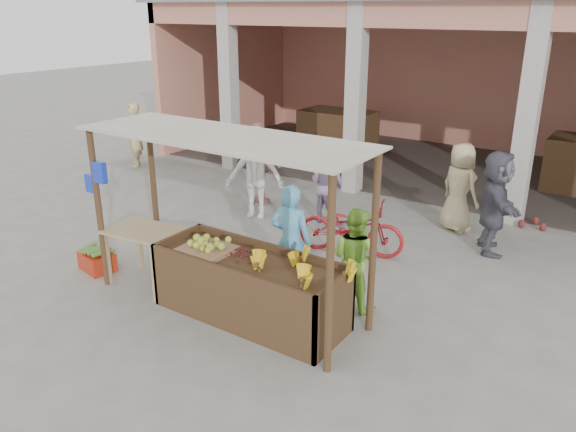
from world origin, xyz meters
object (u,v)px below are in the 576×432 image
Objects in this scene: fruit_stall at (250,290)px; vendor_green at (355,256)px; vendor_blue at (291,238)px; side_table at (145,238)px; red_crate at (97,261)px; motorcycle at (351,226)px.

fruit_stall is 1.73× the size of vendor_green.
vendor_green is (0.87, 0.24, -0.13)m from vendor_blue.
vendor_blue reaches higher than side_table.
vendor_blue is at bearing 30.06° from red_crate.
side_table is 3.33m from motorcycle.
red_crate is 0.37× the size of vendor_green.
vendor_blue is at bearing 164.80° from motorcycle.
vendor_green is at bearing 46.61° from fruit_stall.
vendor_blue is at bearing 82.01° from fruit_stall.
side_table is at bearing 28.45° from vendor_green.
fruit_stall is 1.47× the size of vendor_blue.
motorcycle is (-0.00, 1.78, -0.40)m from vendor_blue.
fruit_stall is 0.94m from vendor_blue.
vendor_green is (3.85, 1.26, 0.61)m from red_crate.
vendor_blue is (0.11, 0.80, 0.49)m from fruit_stall.
side_table is (-1.84, -0.11, 0.34)m from fruit_stall.
vendor_green is at bearing -165.61° from motorcycle.
vendor_green reaches higher than red_crate.
side_table is at bearing 128.76° from motorcycle.
fruit_stall is 2.58m from motorcycle.
vendor_green is 0.81× the size of motorcycle.
vendor_blue is 1.83m from motorcycle.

